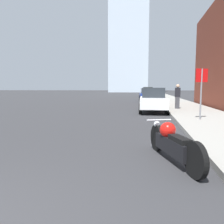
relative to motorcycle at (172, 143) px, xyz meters
name	(u,v)px	position (x,y,z in m)	size (l,w,h in m)	color
sidewalk	(165,97)	(2.45, 36.44, -0.34)	(3.39, 240.00, 0.15)	gray
motorcycle	(172,143)	(0.00, 0.00, 0.00)	(1.01, 2.31, 0.82)	black
parked_car_white	(153,100)	(-0.22, 10.00, 0.41)	(1.84, 4.30, 1.62)	silver
parked_car_blue	(148,95)	(-0.61, 22.35, 0.41)	(2.21, 4.54, 1.61)	#1E3899
parked_car_yellow	(148,92)	(-0.56, 35.13, 0.51)	(2.13, 4.59, 1.85)	gold
stop_sign	(201,85)	(1.85, 5.72, 1.31)	(0.57, 0.26, 2.31)	slate
pedestrian	(178,96)	(1.53, 11.28, 0.62)	(0.36, 0.24, 1.72)	#38383D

